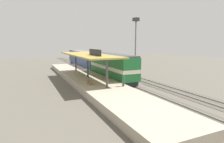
# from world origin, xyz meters

# --- Properties ---
(ground_plane) EXTENTS (120.00, 120.00, 0.00)m
(ground_plane) POSITION_xyz_m (2.00, 0.00, 0.00)
(ground_plane) COLOR #5B564C
(track_near) EXTENTS (3.20, 110.00, 0.16)m
(track_near) POSITION_xyz_m (0.00, 0.00, 0.03)
(track_near) COLOR #4E4941
(track_near) RESTS_ON ground
(track_far) EXTENTS (3.20, 110.00, 0.16)m
(track_far) POSITION_xyz_m (4.60, 0.00, 0.03)
(track_far) COLOR #4E4941
(track_far) RESTS_ON ground
(platform) EXTENTS (6.00, 44.00, 0.90)m
(platform) POSITION_xyz_m (-4.60, 0.00, 0.45)
(platform) COLOR #A89E89
(platform) RESTS_ON ground
(station_canopy) EXTENTS (5.20, 18.00, 4.70)m
(station_canopy) POSITION_xyz_m (-4.60, -0.09, 4.53)
(station_canopy) COLOR #47474C
(station_canopy) RESTS_ON platform
(platform_bench) EXTENTS (0.44, 1.70, 0.50)m
(platform_bench) POSITION_xyz_m (-6.00, -5.18, 1.34)
(platform_bench) COLOR #333338
(platform_bench) RESTS_ON platform
(locomotive) EXTENTS (2.93, 14.43, 4.44)m
(locomotive) POSITION_xyz_m (0.00, 0.71, 2.41)
(locomotive) COLOR #28282D
(locomotive) RESTS_ON track_near
(passenger_carriage_single) EXTENTS (2.90, 20.00, 4.24)m
(passenger_carriage_single) POSITION_xyz_m (0.00, 18.71, 2.31)
(passenger_carriage_single) COLOR #28282D
(passenger_carriage_single) RESTS_ON track_near
(light_mast) EXTENTS (1.10, 1.10, 11.70)m
(light_mast) POSITION_xyz_m (7.80, 5.49, 8.40)
(light_mast) COLOR slate
(light_mast) RESTS_ON ground
(person_waiting) EXTENTS (0.34, 0.34, 1.71)m
(person_waiting) POSITION_xyz_m (-2.41, -8.23, 1.85)
(person_waiting) COLOR #4C4C51
(person_waiting) RESTS_ON platform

